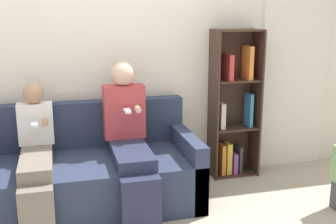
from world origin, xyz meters
TOP-DOWN VIEW (x-y plane):
  - back_wall at (0.00, 1.06)m, footprint 10.00×0.06m
  - curtain_panel at (2.06, 1.01)m, footprint 0.76×0.04m
  - couch at (-0.20, 0.56)m, footprint 1.94×0.93m
  - adult_seated at (0.18, 0.48)m, footprint 0.37×0.90m
  - child_seated at (-0.59, 0.43)m, footprint 0.30×0.90m
  - bookshelf at (1.33, 0.91)m, footprint 0.48×0.28m

SIDE VIEW (x-z plane):
  - couch at x=-0.20m, z-range -0.15..0.70m
  - child_seated at x=-0.59m, z-range 0.00..1.08m
  - adult_seated at x=0.18m, z-range 0.01..1.24m
  - bookshelf at x=1.33m, z-range -0.05..1.44m
  - curtain_panel at x=2.06m, z-range 0.00..2.17m
  - back_wall at x=0.00m, z-range 0.00..2.55m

